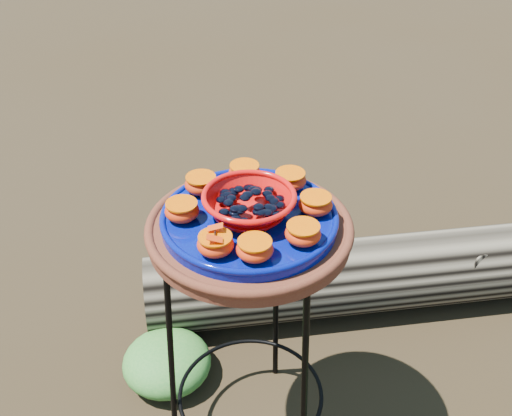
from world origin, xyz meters
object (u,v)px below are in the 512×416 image
(cobalt_plate, at_px, (249,220))
(driftwood_log, at_px, (351,276))
(plant_stand, at_px, (250,344))
(red_bowl, at_px, (249,205))
(terracotta_saucer, at_px, (249,231))

(cobalt_plate, bearing_deg, driftwood_log, 76.67)
(cobalt_plate, height_order, driftwood_log, cobalt_plate)
(plant_stand, relative_size, driftwood_log, 0.49)
(cobalt_plate, relative_size, red_bowl, 2.00)
(driftwood_log, bearing_deg, plant_stand, -103.33)
(terracotta_saucer, height_order, red_bowl, red_bowl)
(cobalt_plate, bearing_deg, plant_stand, 0.00)
(terracotta_saucer, bearing_deg, driftwood_log, 76.67)
(cobalt_plate, bearing_deg, red_bowl, 0.00)
(terracotta_saucer, xyz_separation_m, red_bowl, (0.00, 0.00, 0.07))
(terracotta_saucer, distance_m, driftwood_log, 0.86)
(red_bowl, xyz_separation_m, driftwood_log, (0.14, 0.61, -0.66))
(driftwood_log, bearing_deg, red_bowl, -103.33)
(plant_stand, relative_size, terracotta_saucer, 1.50)
(cobalt_plate, relative_size, driftwood_log, 0.28)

